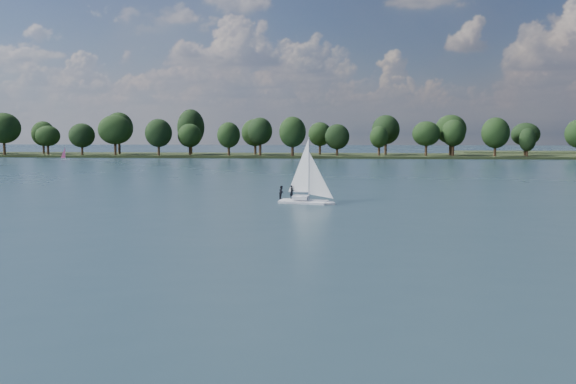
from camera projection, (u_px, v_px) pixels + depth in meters
name	position (u px, v px, depth m)	size (l,w,h in m)	color
ground	(325.00, 178.00, 120.14)	(700.00, 700.00, 0.00)	#233342
far_shore	(338.00, 157.00, 231.14)	(660.00, 40.00, 1.50)	black
sailboat	(303.00, 184.00, 75.24)	(6.46, 3.38, 8.20)	silver
dinghy_pink	(65.00, 156.00, 204.70)	(2.88, 1.87, 4.28)	silver
treeline	(342.00, 134.00, 226.56)	(563.05, 73.86, 18.32)	black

